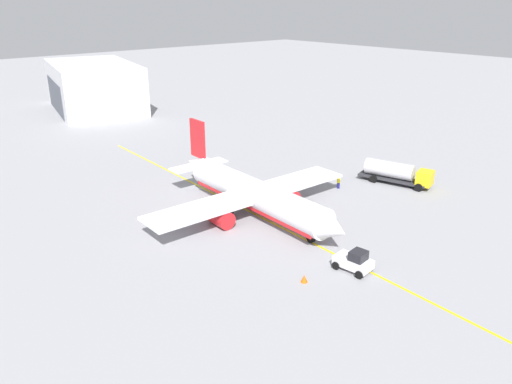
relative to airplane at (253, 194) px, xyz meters
name	(u,v)px	position (x,y,z in m)	size (l,w,h in m)	color
ground_plane	(256,215)	(0.50, -0.02, -2.59)	(400.00, 400.00, 0.00)	#939399
airplane	(253,194)	(0.00, 0.00, 0.00)	(29.68, 28.11, 9.54)	white
fuel_tanker	(396,172)	(5.40, 22.21, -0.87)	(10.56, 5.16, 3.15)	#2D2D33
pushback_tug	(354,261)	(16.76, -1.55, -1.58)	(3.82, 2.70, 2.20)	silver
refueling_worker	(338,183)	(1.17, 14.66, -1.77)	(0.63, 0.61, 1.71)	navy
safety_cone_nose	(304,279)	(15.08, -6.76, -2.22)	(0.67, 0.67, 0.74)	#F2590F
distant_hangar	(94,86)	(-71.88, 12.05, 2.82)	(33.96, 24.02, 10.84)	silver
taxi_line_marking	(256,215)	(0.50, -0.02, -2.59)	(78.98, 0.30, 0.01)	yellow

